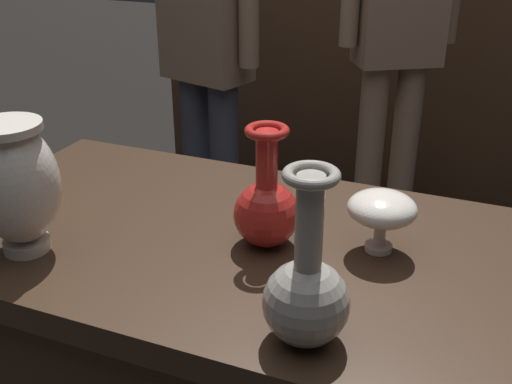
% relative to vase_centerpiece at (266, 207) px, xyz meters
% --- Properties ---
extents(back_display_shelf, '(2.60, 0.40, 0.99)m').
position_rel_vase_centerpiece_xyz_m(back_display_shelf, '(-0.04, 2.20, -0.38)').
color(back_display_shelf, '#422D1E').
rests_on(back_display_shelf, ground_plane).
extents(vase_centerpiece, '(0.12, 0.12, 0.22)m').
position_rel_vase_centerpiece_xyz_m(vase_centerpiece, '(0.00, 0.00, 0.00)').
color(vase_centerpiece, red).
rests_on(vase_centerpiece, display_plinth).
extents(vase_tall_behind, '(0.12, 0.12, 0.26)m').
position_rel_vase_centerpiece_xyz_m(vase_tall_behind, '(0.15, -0.23, 0.01)').
color(vase_tall_behind, gray).
rests_on(vase_tall_behind, display_plinth).
extents(vase_left_accent, '(0.15, 0.15, 0.24)m').
position_rel_vase_centerpiece_xyz_m(vase_left_accent, '(-0.39, -0.18, 0.05)').
color(vase_left_accent, silver).
rests_on(vase_left_accent, display_plinth).
extents(vase_right_accent, '(0.12, 0.12, 0.11)m').
position_rel_vase_centerpiece_xyz_m(vase_right_accent, '(0.19, 0.06, 0.00)').
color(vase_right_accent, silver).
rests_on(vase_right_accent, display_plinth).
extents(visitor_near_left, '(0.45, 0.26, 1.53)m').
position_rel_vase_centerpiece_xyz_m(visitor_near_left, '(-0.68, 1.13, 0.02)').
color(visitor_near_left, '#333847').
rests_on(visitor_near_left, ground_plane).
extents(visitor_center_back, '(0.41, 0.32, 1.58)m').
position_rel_vase_centerpiece_xyz_m(visitor_center_back, '(-0.05, 1.53, 0.05)').
color(visitor_center_back, '#846B56').
rests_on(visitor_center_back, ground_plane).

